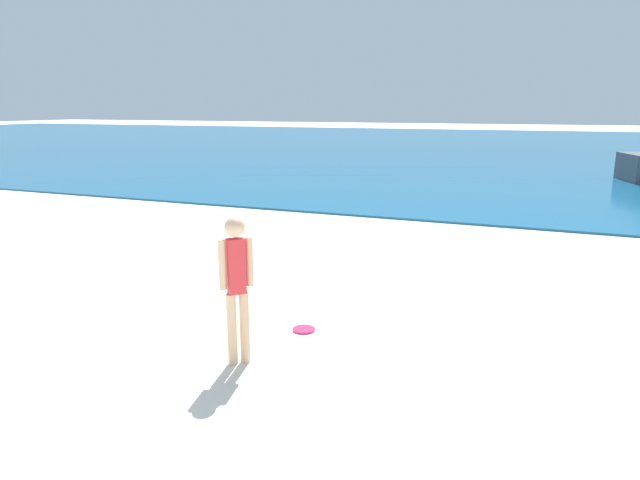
{
  "coord_description": "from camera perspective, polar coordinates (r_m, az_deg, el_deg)",
  "views": [
    {
      "loc": [
        2.79,
        -0.99,
        2.84
      ],
      "look_at": [
        -0.09,
        6.07,
        1.03
      ],
      "focal_mm": 31.61,
      "sensor_mm": 36.0,
      "label": 1
    }
  ],
  "objects": [
    {
      "name": "water",
      "position": [
        44.12,
        18.76,
        8.98
      ],
      "size": [
        160.0,
        60.0,
        0.06
      ],
      "primitive_type": "cube",
      "color": "#14567F",
      "rests_on": "ground"
    },
    {
      "name": "person_standing",
      "position": [
        6.28,
        -8.43,
        -4.2
      ],
      "size": [
        0.29,
        0.31,
        1.69
      ],
      "rotation": [
        0.0,
        0.0,
        3.97
      ],
      "color": "#DDAD84",
      "rests_on": "ground"
    },
    {
      "name": "frisbee",
      "position": [
        7.42,
        -1.63,
        -9.05
      ],
      "size": [
        0.29,
        0.29,
        0.03
      ],
      "primitive_type": "cylinder",
      "color": "#E51E4C",
      "rests_on": "ground"
    }
  ]
}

